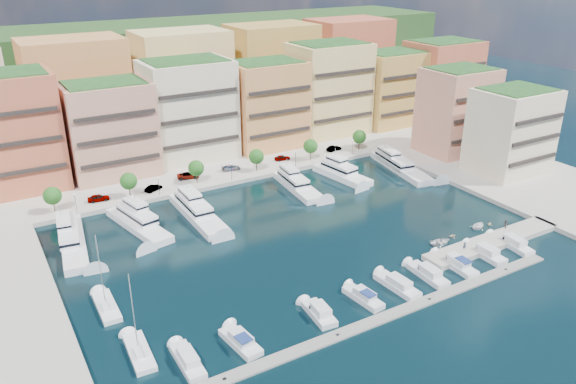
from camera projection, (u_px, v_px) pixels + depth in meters
name	position (u px, v px, depth m)	size (l,w,h in m)	color
ground	(299.00, 235.00, 110.98)	(400.00, 400.00, 0.00)	black
north_quay	(186.00, 148.00, 160.06)	(220.00, 64.00, 2.00)	#9E998E
east_quay	(538.00, 187.00, 133.63)	(34.00, 76.00, 2.00)	#9E998E
hillside	(136.00, 111.00, 198.06)	(240.00, 40.00, 58.00)	#213C18
south_pontoon	(386.00, 318.00, 85.83)	(72.00, 2.20, 0.35)	gray
finger_pier	(493.00, 244.00, 107.59)	(32.00, 5.00, 2.00)	#9E998E
apartment_1	(12.00, 132.00, 125.94)	(20.00, 16.50, 26.80)	#B55E3C
apartment_2	(110.00, 129.00, 134.96)	(20.00, 15.50, 22.80)	tan
apartment_3	(189.00, 110.00, 145.77)	(22.00, 16.50, 25.80)	beige
apartment_4	(267.00, 104.00, 154.86)	(20.00, 15.50, 23.80)	#DC8852
apartment_5	(328.00, 89.00, 166.14)	(22.00, 16.50, 26.80)	#ECD47D
apartment_6	(390.00, 88.00, 175.63)	(20.00, 15.50, 22.80)	tan
apartment_7	(442.00, 79.00, 183.00)	(22.00, 16.50, 24.80)	#B55E3C
apartment_east_a	(457.00, 110.00, 150.94)	(18.00, 14.50, 22.80)	tan
apartment_east_b	(511.00, 131.00, 137.09)	(18.00, 14.50, 20.80)	beige
backblock_1	(78.00, 95.00, 151.58)	(26.00, 18.00, 30.00)	#DC8852
backblock_2	(183.00, 83.00, 165.60)	(26.00, 18.00, 30.00)	#ECD47D
backblock_3	(272.00, 73.00, 179.63)	(26.00, 18.00, 30.00)	tan
backblock_4	(348.00, 64.00, 193.65)	(26.00, 18.00, 30.00)	#B55E3C
tree_0	(52.00, 196.00, 116.93)	(3.80, 3.80, 5.65)	#473323
tree_1	(129.00, 181.00, 124.41)	(3.80, 3.80, 5.65)	#473323
tree_2	(196.00, 168.00, 131.89)	(3.80, 3.80, 5.65)	#473323
tree_3	(256.00, 157.00, 139.37)	(3.80, 3.80, 5.65)	#473323
tree_4	(311.00, 146.00, 146.85)	(3.80, 3.80, 5.65)	#473323
tree_5	(359.00, 137.00, 154.33)	(3.80, 3.80, 5.65)	#473323
lamppost_0	(75.00, 200.00, 117.34)	(0.30, 0.30, 4.20)	black
lamppost_1	(158.00, 183.00, 125.76)	(0.30, 0.30, 4.20)	black
lamppost_2	(231.00, 169.00, 134.17)	(0.30, 0.30, 4.20)	black
lamppost_3	(295.00, 156.00, 142.59)	(0.30, 0.30, 4.20)	black
lamppost_4	(353.00, 145.00, 151.00)	(0.30, 0.30, 4.20)	black
yacht_0	(72.00, 239.00, 106.83)	(7.27, 22.91, 7.30)	white
yacht_1	(137.00, 222.00, 113.70)	(8.50, 20.76, 7.30)	white
yacht_2	(196.00, 211.00, 118.56)	(5.05, 22.83, 7.30)	white
yacht_4	(296.00, 185.00, 132.20)	(6.48, 19.02, 7.30)	white
yacht_5	(341.00, 173.00, 139.05)	(7.10, 17.39, 7.30)	white
yacht_6	(398.00, 165.00, 144.21)	(8.87, 23.93, 7.30)	white
cruiser_0	(188.00, 361.00, 75.90)	(2.63, 8.22, 2.55)	silver
cruiser_1	(241.00, 342.00, 79.61)	(3.63, 8.04, 2.66)	silver
cruiser_3	(319.00, 313.00, 85.91)	(3.40, 7.35, 2.55)	silver
cruiser_4	(363.00, 298.00, 89.83)	(3.15, 7.84, 2.66)	silver
cruiser_5	(398.00, 285.00, 93.16)	(3.25, 8.95, 2.55)	silver
cruiser_6	(428.00, 274.00, 96.34)	(3.07, 8.61, 2.55)	silver
cruiser_7	(456.00, 264.00, 99.44)	(3.05, 9.06, 2.66)	silver
cruiser_8	(486.00, 253.00, 103.03)	(3.03, 8.19, 2.55)	silver
cruiser_9	(513.00, 244.00, 106.45)	(3.59, 9.17, 2.55)	silver
sailboat_0	(140.00, 353.00, 77.76)	(3.31, 9.06, 13.20)	white
sailboat_1	(107.00, 307.00, 87.80)	(2.97, 9.22, 13.20)	white
tender_3	(490.00, 224.00, 114.73)	(1.16, 1.35, 0.71)	beige
tender_2	(479.00, 226.00, 113.85)	(2.71, 3.79, 0.79)	white
tender_0	(441.00, 242.00, 107.34)	(3.11, 4.36, 0.90)	silver
tender_1	(452.00, 236.00, 109.85)	(1.29, 1.49, 0.79)	beige
car_0	(98.00, 198.00, 123.28)	(1.88, 4.67, 1.59)	gray
car_1	(153.00, 188.00, 128.65)	(1.50, 4.29, 1.41)	gray
car_2	(188.00, 175.00, 135.78)	(2.49, 5.39, 1.50)	gray
car_3	(231.00, 168.00, 140.87)	(1.93, 4.74, 1.38)	gray
car_4	(282.00, 158.00, 147.64)	(1.67, 4.15, 1.41)	gray
car_5	(334.00, 148.00, 154.61)	(1.53, 4.39, 1.45)	gray
person_0	(465.00, 245.00, 103.32)	(0.56, 0.37, 1.53)	#233247
person_1	(505.00, 224.00, 111.04)	(0.85, 0.66, 1.75)	#49362C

